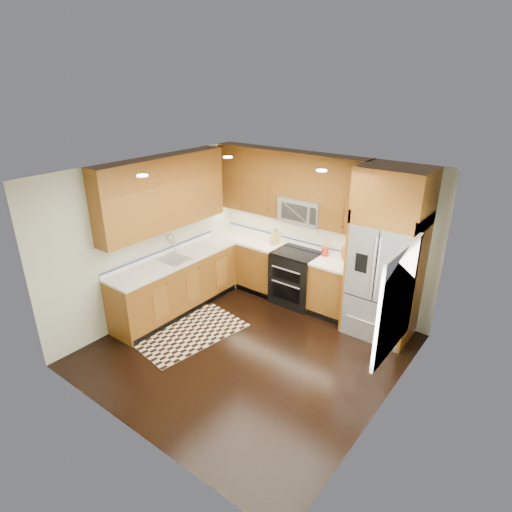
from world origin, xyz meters
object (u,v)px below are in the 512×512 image
Objects in this scene: rug at (190,332)px; utensil_crock at (325,249)px; refrigerator at (387,255)px; knife_block at (275,238)px; range at (296,277)px.

rug is 2.59m from utensil_crock.
knife_block is (-2.07, 0.13, -0.24)m from refrigerator.
range is 0.79m from knife_block.
refrigerator is at bearing -1.40° from range.
range is at bearing -10.44° from knife_block.
range is 3.22× the size of knife_block.
knife_block is at bearing 176.30° from refrigerator.
utensil_crock is at bearing 68.09° from rug.
refrigerator is 3.22m from rug.
range is 0.75m from utensil_crock.
refrigerator is (1.55, -0.04, 0.83)m from range.
rug is at bearing -141.63° from refrigerator.
knife_block is (-0.52, 0.10, 0.59)m from range.
rug is at bearing -112.15° from range.
rug is 5.16× the size of utensil_crock.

